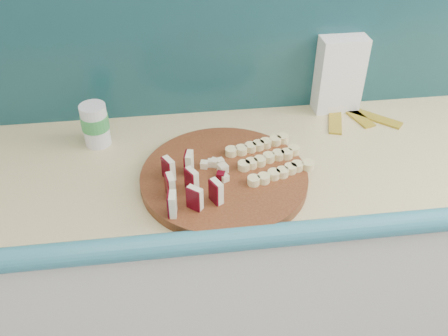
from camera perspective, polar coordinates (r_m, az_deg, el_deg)
name	(u,v)px	position (r m, az deg, el deg)	size (l,w,h in m)	color
kitchen_counter	(315,259)	(1.78, 10.39, -10.22)	(2.20, 0.63, 0.91)	white
backsplash	(316,32)	(1.60, 10.46, 15.03)	(2.20, 0.02, 0.50)	teal
cutting_board	(224,178)	(1.34, 0.00, -1.15)	(0.45, 0.45, 0.03)	#4F2011
apple_wedges	(186,184)	(1.25, -4.39, -1.84)	(0.14, 0.20, 0.06)	beige
apple_chunks	(214,173)	(1.31, -1.12, -0.63)	(0.06, 0.07, 0.02)	#F4E6C3
banana_slices	(269,158)	(1.37, 5.20, 1.14)	(0.23, 0.21, 0.02)	beige
flour_bag	(338,72)	(1.65, 12.86, 10.61)	(0.14, 0.10, 0.25)	white
canister	(95,124)	(1.50, -14.50, 4.88)	(0.08, 0.08, 0.13)	silver
banana_peel	(354,116)	(1.66, 14.64, 5.75)	(0.25, 0.21, 0.01)	gold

